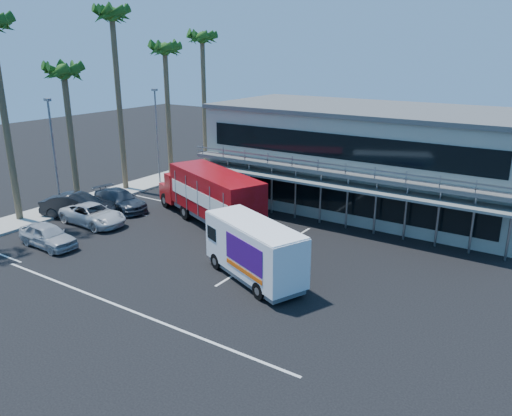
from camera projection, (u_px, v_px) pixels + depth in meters
The scene contains 16 objects.
ground at pixel (209, 263), 27.35m from camera, with size 120.00×120.00×0.00m, color black.
building at pixel (367, 157), 36.54m from camera, with size 22.40×12.00×7.30m.
curb_strip at pixel (109, 195), 39.96m from camera, with size 3.00×32.00×0.16m, color #A5A399.
palm_c at pixel (64, 79), 34.74m from camera, with size 2.80×2.80×10.75m.
palm_d at pixel (113, 27), 37.78m from camera, with size 2.80×2.80×14.75m.
palm_e at pixel (165, 57), 42.17m from camera, with size 2.80×2.80×12.25m.
palm_f at pixel (202, 46), 46.48m from camera, with size 2.80×2.80×13.25m.
light_pole_near at pixel (54, 152), 34.22m from camera, with size 0.50×0.25×8.09m.
light_pole_far at pixel (157, 132), 42.17m from camera, with size 0.50×0.25×8.09m.
red_truck at pixel (210, 194), 33.18m from camera, with size 10.87×6.47×3.62m.
white_van at pixel (254, 250), 24.97m from camera, with size 6.58×4.43×3.05m.
parked_car_a at pixel (48, 235), 29.50m from camera, with size 1.65×4.11×1.40m, color #ACAEB3.
parked_car_b at pixel (78, 206), 34.60m from camera, with size 1.77×5.07×1.67m, color black.
parked_car_c at pixel (93, 214), 33.28m from camera, with size 2.27×4.91×1.37m, color silver.
parked_car_d at pixel (120, 200), 36.31m from camera, with size 2.03×4.99×1.45m, color #323A43.
parked_car_e at pixel (195, 186), 40.19m from camera, with size 1.62×4.02×1.37m, color gray.
Camera 1 is at (15.99, -19.54, 11.25)m, focal length 35.00 mm.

